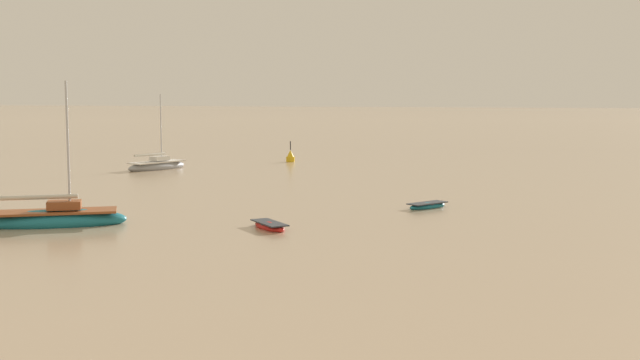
{
  "coord_description": "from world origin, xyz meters",
  "views": [
    {
      "loc": [
        12.24,
        -2.93,
        7.06
      ],
      "look_at": [
        -2.94,
        54.71,
        0.57
      ],
      "focal_mm": 45.03,
      "sensor_mm": 36.0,
      "label": 1
    }
  ],
  "objects_px": {
    "rowboat_moored_4": "(270,226)",
    "channel_buoy": "(290,157)",
    "sailboat_moored_0": "(157,166)",
    "sailboat_moored_1": "(58,219)",
    "rowboat_moored_0": "(427,206)"
  },
  "relations": [
    {
      "from": "rowboat_moored_4",
      "to": "sailboat_moored_1",
      "type": "xyz_separation_m",
      "value": [
        -11.27,
        -1.95,
        0.22
      ]
    },
    {
      "from": "rowboat_moored_0",
      "to": "sailboat_moored_0",
      "type": "height_order",
      "value": "sailboat_moored_0"
    },
    {
      "from": "rowboat_moored_4",
      "to": "channel_buoy",
      "type": "relative_size",
      "value": 1.25
    },
    {
      "from": "rowboat_moored_4",
      "to": "sailboat_moored_1",
      "type": "relative_size",
      "value": 0.36
    },
    {
      "from": "rowboat_moored_0",
      "to": "rowboat_moored_4",
      "type": "bearing_deg",
      "value": -179.59
    },
    {
      "from": "rowboat_moored_0",
      "to": "rowboat_moored_4",
      "type": "height_order",
      "value": "rowboat_moored_4"
    },
    {
      "from": "sailboat_moored_0",
      "to": "channel_buoy",
      "type": "relative_size",
      "value": 3.17
    },
    {
      "from": "rowboat_moored_0",
      "to": "channel_buoy",
      "type": "height_order",
      "value": "channel_buoy"
    },
    {
      "from": "sailboat_moored_0",
      "to": "sailboat_moored_1",
      "type": "bearing_deg",
      "value": -139.95
    },
    {
      "from": "channel_buoy",
      "to": "rowboat_moored_4",
      "type": "bearing_deg",
      "value": -74.68
    },
    {
      "from": "rowboat_moored_0",
      "to": "channel_buoy",
      "type": "bearing_deg",
      "value": 67.39
    },
    {
      "from": "rowboat_moored_0",
      "to": "sailboat_moored_1",
      "type": "distance_m",
      "value": 21.7
    },
    {
      "from": "sailboat_moored_1",
      "to": "sailboat_moored_0",
      "type": "bearing_deg",
      "value": 78.58
    },
    {
      "from": "rowboat_moored_0",
      "to": "sailboat_moored_1",
      "type": "xyz_separation_m",
      "value": [
        -18.31,
        -11.65,
        0.22
      ]
    },
    {
      "from": "sailboat_moored_0",
      "to": "rowboat_moored_4",
      "type": "xyz_separation_m",
      "value": [
        20.49,
        -28.57,
        -0.19
      ]
    }
  ]
}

